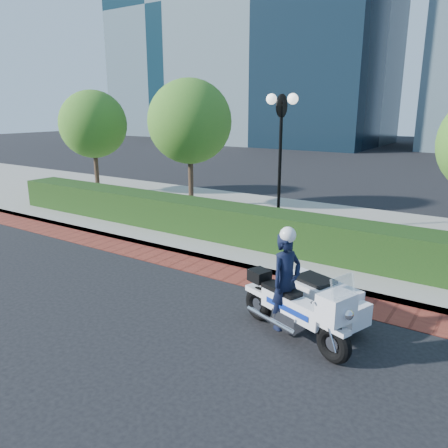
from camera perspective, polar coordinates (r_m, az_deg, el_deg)
The scene contains 9 objects.
ground at distance 10.63m, azimuth -10.90°, elevation -7.15°, with size 120.00×120.00×0.00m, color black.
brick_strip at distance 11.66m, azimuth -5.75°, elevation -4.89°, with size 60.00×1.00×0.01m, color maroon.
sidewalk at distance 15.22m, azimuth 5.02°, elevation 0.15°, with size 60.00×8.00×0.15m, color gray.
hedge_main at distance 13.09m, azimuth 0.00°, elevation 0.35°, with size 18.00×1.20×1.00m, color black.
lamppost at distance 13.58m, azimuth 7.40°, elevation 10.65°, with size 1.02×0.70×4.21m.
tree_a at distance 20.92m, azimuth -16.73°, elevation 12.36°, with size 3.00×3.00×4.58m.
tree_b at distance 17.07m, azimuth -4.50°, elevation 13.18°, with size 3.20×3.20×4.89m.
tower_far_left at distance 69.45m, azimuth -5.92°, elevation 25.73°, with size 16.00×14.00×34.00m, color black.
police_motorcycle at distance 8.05m, azimuth 10.34°, elevation -9.22°, with size 2.40×2.16×2.01m.
Camera 1 is at (7.02, -6.94, 3.95)m, focal length 35.00 mm.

